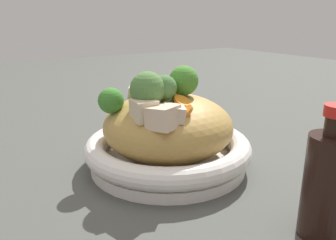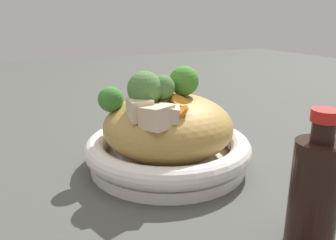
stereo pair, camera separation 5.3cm
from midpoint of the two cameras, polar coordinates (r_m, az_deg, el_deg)
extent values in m
plane|color=#474944|center=(0.56, -2.74, -7.62)|extent=(3.00, 3.00, 0.00)
cylinder|color=white|center=(0.56, -2.76, -6.85)|extent=(0.25, 0.25, 0.02)
torus|color=white|center=(0.55, -2.79, -4.48)|extent=(0.26, 0.26, 0.03)
ellipsoid|color=#B58E46|center=(0.54, -2.85, -1.08)|extent=(0.20, 0.20, 0.10)
torus|color=tan|center=(0.53, -4.12, 2.65)|extent=(0.06, 0.06, 0.03)
torus|color=#AB8C49|center=(0.58, -1.21, 3.04)|extent=(0.05, 0.05, 0.01)
cone|color=#95AB6F|center=(0.49, -6.54, 2.25)|extent=(0.03, 0.03, 0.02)
sphere|color=#517D3E|center=(0.48, -6.64, 5.08)|extent=(0.07, 0.07, 0.05)
cone|color=#93B86F|center=(0.53, -0.29, 3.91)|extent=(0.03, 0.02, 0.02)
sphere|color=#46872E|center=(0.52, -0.30, 6.60)|extent=(0.05, 0.05, 0.05)
cone|color=#97B76C|center=(0.52, -12.33, 0.68)|extent=(0.02, 0.02, 0.02)
sphere|color=#3D7F2E|center=(0.51, -12.50, 3.14)|extent=(0.05, 0.05, 0.04)
cone|color=#99B868|center=(0.50, -3.69, 2.97)|extent=(0.02, 0.02, 0.02)
sphere|color=#49783E|center=(0.49, -3.74, 5.42)|extent=(0.05, 0.05, 0.04)
cylinder|color=orange|center=(0.47, -0.16, 1.41)|extent=(0.03, 0.03, 0.02)
cylinder|color=orange|center=(0.47, -3.17, 1.79)|extent=(0.04, 0.04, 0.01)
cylinder|color=orange|center=(0.49, -0.38, 3.18)|extent=(0.03, 0.03, 0.02)
cylinder|color=orange|center=(0.59, -5.86, 4.41)|extent=(0.03, 0.03, 0.03)
cylinder|color=beige|center=(0.55, -6.60, 4.54)|extent=(0.04, 0.04, 0.02)
torus|color=#2C5622|center=(0.55, -6.60, 4.54)|extent=(0.05, 0.05, 0.02)
cylinder|color=beige|center=(0.50, -3.85, 3.74)|extent=(0.04, 0.04, 0.02)
torus|color=#30562A|center=(0.50, -3.85, 3.74)|extent=(0.05, 0.05, 0.03)
cube|color=beige|center=(0.45, -4.25, 0.37)|extent=(0.05, 0.05, 0.03)
cube|color=beige|center=(0.58, -7.72, 4.32)|extent=(0.05, 0.05, 0.03)
cube|color=beige|center=(0.46, -2.34, 1.10)|extent=(0.04, 0.04, 0.02)
cube|color=beige|center=(0.47, -7.27, 1.58)|extent=(0.04, 0.03, 0.03)
cylinder|color=black|center=(0.40, 21.55, -10.60)|extent=(0.05, 0.05, 0.12)
cylinder|color=black|center=(0.37, 22.71, -1.07)|extent=(0.02, 0.02, 0.02)
camera|label=1|loc=(0.03, -92.86, -0.89)|focal=36.37mm
camera|label=2|loc=(0.03, 87.14, 0.89)|focal=36.37mm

